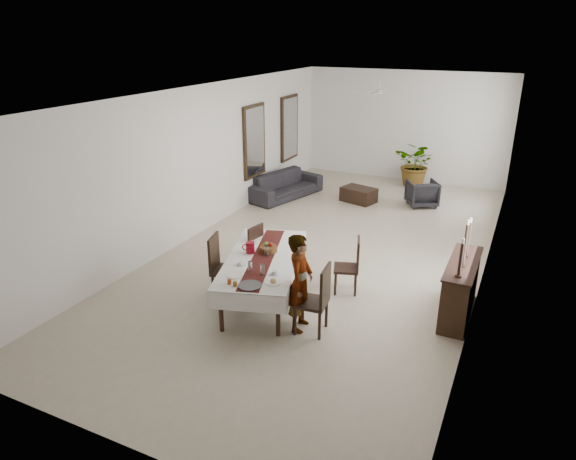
{
  "coord_description": "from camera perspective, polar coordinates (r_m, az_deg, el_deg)",
  "views": [
    {
      "loc": [
        3.41,
        -9.19,
        4.28
      ],
      "look_at": [
        -0.12,
        -1.77,
        1.05
      ],
      "focal_mm": 32.0,
      "sensor_mm": 36.0,
      "label": 1
    }
  ],
  "objects": [
    {
      "name": "fan_blade_w",
      "position": [
        12.83,
        8.53,
        15.05
      ],
      "size": [
        0.55,
        0.1,
        0.01
      ],
      "primitive_type": "cube",
      "color": "white",
      "rests_on": "fan_hub"
    },
    {
      "name": "candlestick_near_shaft",
      "position": [
        7.77,
        18.64,
        -3.11
      ],
      "size": [
        0.05,
        0.05,
        0.49
      ],
      "primitive_type": "cylinder",
      "color": "black",
      "rests_on": "candlestick_near_base"
    },
    {
      "name": "chair_left_near_leg_br",
      "position": [
        8.62,
        -5.91,
        -6.7
      ],
      "size": [
        0.06,
        0.06,
        0.46
      ],
      "primitive_type": "cylinder",
      "rotation": [
        0.0,
        0.0,
        0.25
      ],
      "color": "black",
      "rests_on": "floor"
    },
    {
      "name": "wine_glass_far",
      "position": [
        8.52,
        -2.41,
        -2.42
      ],
      "size": [
        0.07,
        0.07,
        0.17
      ],
      "primitive_type": "cylinder",
      "color": "silver",
      "rests_on": "tablecloth_top"
    },
    {
      "name": "fan_blade_e",
      "position": [
        12.64,
        11.65,
        14.77
      ],
      "size": [
        0.55,
        0.1,
        0.01
      ],
      "primitive_type": "cube",
      "color": "silver",
      "rests_on": "fan_hub"
    },
    {
      "name": "chair_right_near_leg_fr",
      "position": [
        7.95,
        4.29,
        -9.23
      ],
      "size": [
        0.05,
        0.05,
        0.46
      ],
      "primitive_type": "cylinder",
      "rotation": [
        0.0,
        0.0,
        0.1
      ],
      "color": "black",
      "rests_on": "floor"
    },
    {
      "name": "wall_front",
      "position": [
        5.38,
        -18.84,
        -9.66
      ],
      "size": [
        6.0,
        0.02,
        3.2
      ],
      "primitive_type": "cube",
      "color": "white",
      "rests_on": "floor"
    },
    {
      "name": "sofa",
      "position": [
        13.97,
        -0.35,
        5.02
      ],
      "size": [
        1.48,
        2.41,
        0.66
      ],
      "primitive_type": "imported",
      "rotation": [
        0.0,
        0.0,
        1.29
      ],
      "color": "#272429",
      "rests_on": "floor"
    },
    {
      "name": "chair_right_far_leg_br",
      "position": [
        9.16,
        5.36,
        -5.04
      ],
      "size": [
        0.05,
        0.05,
        0.41
      ],
      "primitive_type": "cylinder",
      "rotation": [
        0.0,
        0.0,
        0.32
      ],
      "color": "black",
      "rests_on": "floor"
    },
    {
      "name": "saucer_left",
      "position": [
        8.27,
        -5.26,
        -3.86
      ],
      "size": [
        0.15,
        0.15,
        0.01
      ],
      "primitive_type": "cylinder",
      "color": "silver",
      "rests_on": "tablecloth_top"
    },
    {
      "name": "chair_left_far_leg_fr",
      "position": [
        9.37,
        -4.09,
        -4.35
      ],
      "size": [
        0.05,
        0.05,
        0.41
      ],
      "primitive_type": "cylinder",
      "rotation": [
        0.0,
        0.0,
        -0.17
      ],
      "color": "black",
      "rests_on": "floor"
    },
    {
      "name": "candlestick_near_candle",
      "position": [
        7.66,
        18.89,
        -1.16
      ],
      "size": [
        0.04,
        0.04,
        0.08
      ],
      "primitive_type": "cylinder",
      "color": "white",
      "rests_on": "candlestick_near_shaft"
    },
    {
      "name": "serving_tray",
      "position": [
        7.61,
        -4.27,
        -6.17
      ],
      "size": [
        0.35,
        0.35,
        0.02
      ],
      "primitive_type": "cylinder",
      "color": "#39393D",
      "rests_on": "tablecloth_top"
    },
    {
      "name": "teacup_left",
      "position": [
        8.26,
        -5.26,
        -3.71
      ],
      "size": [
        0.09,
        0.09,
        0.06
      ],
      "primitive_type": "cylinder",
      "color": "white",
      "rests_on": "saucer_left"
    },
    {
      "name": "tablecloth_drape_left",
      "position": [
        8.7,
        -6.51,
        -3.7
      ],
      "size": [
        0.76,
        2.43,
        0.3
      ],
      "primitive_type": "cube",
      "rotation": [
        0.0,
        0.0,
        0.3
      ],
      "color": "silver",
      "rests_on": "dining_table_top"
    },
    {
      "name": "candlestick_mid_base",
      "position": [
        8.23,
        18.81,
        -3.73
      ],
      "size": [
        0.1,
        0.1,
        0.03
      ],
      "primitive_type": "cylinder",
      "color": "black",
      "rests_on": "sideboard_top"
    },
    {
      "name": "chair_left_far_back",
      "position": [
        9.3,
        -3.6,
        -1.09
      ],
      "size": [
        0.11,
        0.42,
        0.53
      ],
      "primitive_type": "cube",
      "rotation": [
        0.0,
        0.0,
        -1.74
      ],
      "color": "black",
      "rests_on": "chair_left_far_seat"
    },
    {
      "name": "sideboard_body",
      "position": [
        8.58,
        18.55,
        -6.31
      ],
      "size": [
        0.4,
        1.48,
        0.89
      ],
      "primitive_type": "cube",
      "color": "black",
      "rests_on": "floor"
    },
    {
      "name": "fan_blade_s",
      "position": [
        12.4,
        9.62,
        14.78
      ],
      "size": [
        0.1,
        0.55,
        0.01
      ],
      "primitive_type": "cube",
      "color": "silver",
      "rests_on": "fan_hub"
    },
    {
      "name": "plate_near_left",
      "position": [
        7.93,
        -5.91,
        -5.05
      ],
      "size": [
        0.24,
        0.24,
        0.01
      ],
      "primitive_type": "cylinder",
      "color": "white",
      "rests_on": "tablecloth_top"
    },
    {
      "name": "pitcher_handle",
      "position": [
        8.68,
        -4.76,
        -1.92
      ],
      "size": [
        0.12,
        0.05,
        0.12
      ],
      "primitive_type": "torus",
      "rotation": [
        1.57,
        0.0,
        0.3
      ],
      "color": "maroon",
      "rests_on": "red_pitcher"
    },
    {
      "name": "dining_table_top",
      "position": [
        8.53,
        -2.79,
        -3.27
      ],
      "size": [
        1.64,
        2.55,
        0.05
      ],
      "primitive_type": "cube",
      "rotation": [
        0.0,
        0.0,
        0.3
      ],
      "color": "black",
      "rests_on": "table_leg_fl"
    },
    {
      "name": "chair_left_far_leg_bl",
      "position": [
        9.43,
        -1.16,
        -4.14
      ],
      "size": [
        0.05,
        0.05,
        0.41
      ],
      "primitive_type": "cylinder",
      "rotation": [
        0.0,
        0.0,
        -0.17
      ],
      "color": "black",
      "rests_on": "floor"
    },
    {
      "name": "chair_left_near_leg_fr",
      "position": [
        8.73,
        -8.32,
        -6.43
      ],
      "size": [
        0.06,
        0.06,
        0.46
      ],
      "primitive_type": "cylinder",
      "rotation": [
        0.0,
        0.0,
        0.25
      ],
      "color": "black",
      "rests_on": "floor"
    },
    {
      "name": "sideboard_top",
      "position": [
        8.38,
        18.92,
        -3.52
      ],
      "size": [
        0.44,
        1.54,
        0.03
      ],
      "primitive_type": "cube",
      "color": "black",
      "rests_on": "sideboard_body"
    },
    {
      "name": "plate_near_right",
      "position": [
        7.68,
        -1.65,
        -5.86
      ],
      "size": [
        0.24,
        0.24,
        0.01
      ],
      "primitive_type": "cylinder",
      "color": "white",
      "rests_on": "tablecloth_top"
    },
    {
      "name": "candlestick_far_shaft",
      "position": [
        8.49,
        19.4,
        -0.93
      ],
      "size": [
        0.05,
        0.05,
        0.54
      ],
      "primitive_type": "cylinder",
      "color": "black",
      "rests_on": "candlestick_far_base"
    },
    {
      "name": "wall_right",
      "position": [
        9.58,
        21.95,
        3.63
      ],
      "size": [
        0.02,
        12.0,
        3.2
      ],
      "primitive_type": "cube",
      "color": "white",
      "rests_on": "floor"
    },
    {
      "name": "saucer_right",
      "position": [
        7.94,
        -1.5,
        -4.89
      ],
      "size": [
        0.15,
        0.15,
        0.01
      ],
      "primitive_type": "cylinder",
      "color": "silver",
      "rests_on": "tablecloth_top"
    },
    {
      "name": "chair_right_near_leg_bl",
      "position": [
        7.74,
        0.78,
        -10.12
      ],
      "size": [
        0.05,
        0.05,
        0.46
      ],
      "primitive_type": "cylinder",
      "rotation": [
        0.0,
        0.0,
        0.1
      ],
      "color": "black",
      "rests_on": "floor"
    },
    {
      "name": "red_pitcher",
      "position": [
        8.66,
        -4.22,
        -1.96
      ],
      "size": [
        0.18,
        0.18,
        0.2
      ],
      "primitive_type": "cylinder",
      "rotation": [
        0.0,
        0.0,
        0.3
      ],
      "color": "maroon",
      "rests_on": "tablecloth_top"
    },
    {
      "name": "armchair",
      "position": [
        13.67,
        14.66,
        3.96
      ],
      "size": [
        0.98,
        0.99,
        0.67
      ],
      "primitive_type": "imported",
      "rotation": [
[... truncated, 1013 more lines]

